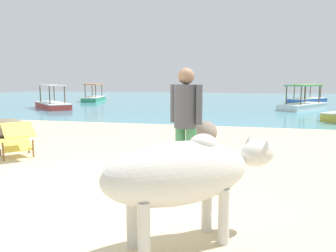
# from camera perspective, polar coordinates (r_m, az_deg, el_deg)

# --- Properties ---
(sand_beach) EXTENTS (18.00, 14.00, 0.04)m
(sand_beach) POSITION_cam_1_polar(r_m,az_deg,el_deg) (4.42, -15.53, -11.78)
(sand_beach) COLOR #CCB78E
(sand_beach) RESTS_ON ground
(water_surface) EXTENTS (60.00, 36.00, 0.03)m
(water_surface) POSITION_cam_1_polar(r_m,az_deg,el_deg) (25.75, 9.17, 4.36)
(water_surface) COLOR teal
(water_surface) RESTS_ON ground
(cow) EXTENTS (1.57, 1.38, 0.98)m
(cow) POSITION_cam_1_polar(r_m,az_deg,el_deg) (2.86, 2.75, -8.27)
(cow) COLOR beige
(cow) RESTS_ON sand_beach
(deck_chair_far) EXTENTS (0.92, 0.91, 0.68)m
(deck_chair_far) POSITION_cam_1_polar(r_m,az_deg,el_deg) (6.74, -24.81, -1.96)
(deck_chair_far) COLOR brown
(deck_chair_far) RESTS_ON sand_beach
(person_standing) EXTENTS (0.47, 0.32, 1.62)m
(person_standing) POSITION_cam_1_polar(r_m,az_deg,el_deg) (4.41, 3.13, 1.36)
(person_standing) COLOR #428956
(person_standing) RESTS_ON sand_beach
(shore_rock_large) EXTENTS (0.64, 0.79, 0.52)m
(shore_rock_large) POSITION_cam_1_polar(r_m,az_deg,el_deg) (7.72, 6.62, -1.08)
(shore_rock_large) COLOR gray
(shore_rock_large) RESTS_ON sand_beach
(shore_rock_medium) EXTENTS (1.29, 1.29, 0.49)m
(shore_rock_medium) POSITION_cam_1_polar(r_m,az_deg,el_deg) (9.46, -26.19, -0.29)
(shore_rock_medium) COLOR #756651
(shore_rock_medium) RESTS_ON sand_beach
(boat_green) EXTENTS (1.98, 3.84, 1.29)m
(boat_green) POSITION_cam_1_polar(r_m,az_deg,el_deg) (25.63, -12.79, 4.90)
(boat_green) COLOR #338E66
(boat_green) RESTS_ON water_surface
(boat_blue) EXTENTS (3.16, 3.61, 1.29)m
(boat_blue) POSITION_cam_1_polar(r_m,az_deg,el_deg) (24.96, 23.13, 4.40)
(boat_blue) COLOR #3866B7
(boat_blue) RESTS_ON water_surface
(boat_white) EXTENTS (2.98, 3.70, 1.29)m
(boat_white) POSITION_cam_1_polar(r_m,az_deg,el_deg) (18.71, 22.46, 3.52)
(boat_white) COLOR white
(boat_white) RESTS_ON water_surface
(boat_red) EXTENTS (3.47, 3.35, 1.29)m
(boat_red) POSITION_cam_1_polar(r_m,az_deg,el_deg) (19.11, -19.53, 3.74)
(boat_red) COLOR #C63833
(boat_red) RESTS_ON water_surface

